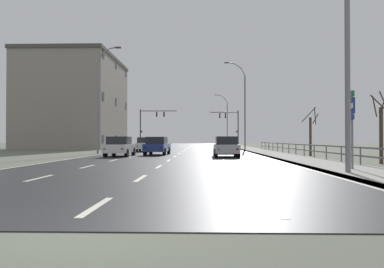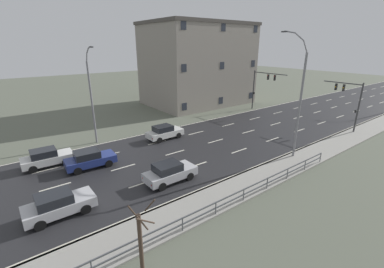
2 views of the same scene
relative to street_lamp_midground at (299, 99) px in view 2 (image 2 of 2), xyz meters
name	(u,v)px [view 2 (image 2 of 2)]	position (x,y,z in m)	size (l,w,h in m)	color
ground_plane	(263,128)	(-7.43, 5.20, -5.57)	(160.00, 160.00, 0.12)	#5B6051
road_asphalt_strip	(313,113)	(-7.43, 17.20, -5.50)	(14.00, 120.00, 0.03)	#232326
sidewalk_right	(374,126)	(1.00, 17.20, -5.45)	(3.00, 120.00, 0.12)	gray
guardrail	(118,253)	(2.42, -18.26, -4.80)	(0.07, 37.98, 1.00)	#515459
street_lamp_midground	(299,99)	(0.00, 0.00, 0.00)	(2.74, 0.24, 11.31)	slate
street_lamp_left_bank	(92,98)	(-14.89, -13.57, -0.59)	(2.26, 0.24, 10.01)	slate
traffic_signal_right	(350,98)	(-0.64, 12.31, -1.42)	(4.62, 0.36, 5.98)	#38383A
traffic_signal_left	(261,83)	(-13.83, 12.31, -1.20)	(6.00, 0.36, 6.21)	#38383A
car_mid_centre	(164,132)	(-11.53, -7.06, -4.71)	(1.92, 4.14, 1.57)	silver
car_near_right	(58,204)	(-3.50, -19.67, -4.71)	(1.86, 4.11, 1.57)	#B7B7BC
car_far_right	(90,159)	(-9.18, -16.03, -4.71)	(2.01, 4.19, 1.57)	navy
car_near_left	(47,157)	(-11.78, -18.93, -4.71)	(1.91, 4.14, 1.57)	silver
car_distant	(170,172)	(-2.96, -11.87, -4.71)	(1.86, 4.11, 1.57)	#B7B7BC
brick_building	(198,64)	(-24.42, 7.92, 1.32)	(12.50, 17.48, 13.63)	gray
bare_tree_mid	(141,240)	(3.50, -17.51, -3.70)	(1.17, 1.16, 4.03)	#423328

